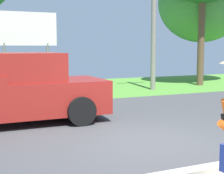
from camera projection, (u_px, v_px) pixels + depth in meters
ground_plane at (98, 118)px, 10.10m from camera, size 40.00×22.00×0.20m
pickup_truck at (9, 91)px, 9.06m from camera, size 5.20×2.28×1.88m
utility_pole at (154, 18)px, 16.07m from camera, size 1.80×0.24×6.45m
roadside_billboard at (26, 35)px, 14.37m from camera, size 2.60×0.12×3.50m
tree_right_mid at (202, 3)px, 20.48m from camera, size 5.22×5.22×7.07m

